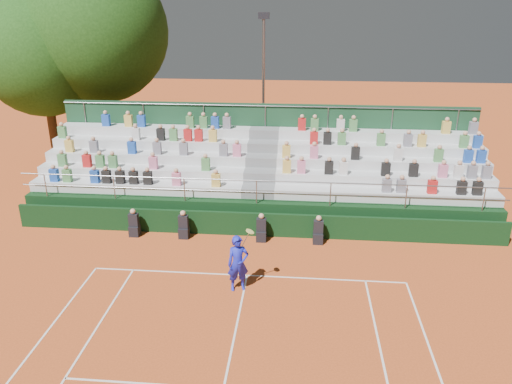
# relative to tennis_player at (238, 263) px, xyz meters

# --- Properties ---
(ground) EXTENTS (90.00, 90.00, 0.00)m
(ground) POSITION_rel_tennis_player_xyz_m (0.19, 0.89, -0.97)
(ground) COLOR #C65221
(ground) RESTS_ON ground
(courtside_wall) EXTENTS (20.00, 0.15, 1.00)m
(courtside_wall) POSITION_rel_tennis_player_xyz_m (0.19, 4.09, -0.47)
(courtside_wall) COLOR black
(courtside_wall) RESTS_ON ground
(line_officials) EXTENTS (7.86, 0.40, 1.19)m
(line_officials) POSITION_rel_tennis_player_xyz_m (-1.05, 3.64, -0.50)
(line_officials) COLOR black
(line_officials) RESTS_ON ground
(grandstand) EXTENTS (20.00, 5.20, 4.40)m
(grandstand) POSITION_rel_tennis_player_xyz_m (0.20, 7.32, 0.10)
(grandstand) COLOR black
(grandstand) RESTS_ON ground
(tennis_player) EXTENTS (0.94, 0.65, 2.22)m
(tennis_player) POSITION_rel_tennis_player_xyz_m (0.00, 0.00, 0.00)
(tennis_player) COLOR #1A23C9
(tennis_player) RESTS_ON ground
(tree_west) EXTENTS (6.56, 6.56, 9.49)m
(tree_west) POSITION_rel_tennis_player_xyz_m (-12.19, 12.40, 5.22)
(tree_west) COLOR #3C2915
(tree_west) RESTS_ON ground
(tree_east) EXTENTS (7.76, 7.76, 11.30)m
(tree_east) POSITION_rel_tennis_player_xyz_m (-9.37, 13.36, 6.43)
(tree_east) COLOR #3C2915
(tree_east) RESTS_ON ground
(floodlight_mast) EXTENTS (0.60, 0.25, 8.41)m
(floodlight_mast) POSITION_rel_tennis_player_xyz_m (-0.27, 14.13, 3.91)
(floodlight_mast) COLOR gray
(floodlight_mast) RESTS_ON ground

